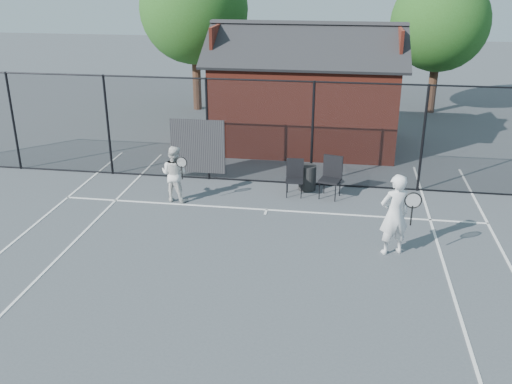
# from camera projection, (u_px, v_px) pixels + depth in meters

# --- Properties ---
(ground) EXTENTS (80.00, 80.00, 0.00)m
(ground) POSITION_uv_depth(u_px,v_px,m) (247.00, 266.00, 12.00)
(ground) COLOR #484E52
(ground) RESTS_ON ground
(court_lines) EXTENTS (11.02, 18.00, 0.01)m
(court_lines) POSITION_uv_depth(u_px,v_px,m) (236.00, 300.00, 10.79)
(court_lines) COLOR white
(court_lines) RESTS_ON ground
(fence) EXTENTS (22.04, 3.00, 3.00)m
(fence) POSITION_uv_depth(u_px,v_px,m) (266.00, 134.00, 16.09)
(fence) COLOR black
(fence) RESTS_ON ground
(clubhouse) EXTENTS (6.50, 4.36, 4.19)m
(clubhouse) POSITION_uv_depth(u_px,v_px,m) (305.00, 99.00, 19.59)
(clubhouse) COLOR maroon
(clubhouse) RESTS_ON ground
(tree_left) EXTENTS (4.48, 4.48, 6.44)m
(tree_left) POSITION_uv_depth(u_px,v_px,m) (194.00, 9.00, 23.47)
(tree_left) COLOR #382616
(tree_left) RESTS_ON ground
(tree_right) EXTENTS (3.97, 3.97, 5.70)m
(tree_right) POSITION_uv_depth(u_px,v_px,m) (440.00, 23.00, 23.14)
(tree_right) COLOR #382616
(tree_right) RESTS_ON ground
(player_front) EXTENTS (0.88, 0.72, 1.84)m
(player_front) POSITION_uv_depth(u_px,v_px,m) (395.00, 214.00, 12.23)
(player_front) COLOR white
(player_front) RESTS_ON ground
(player_back) EXTENTS (0.87, 0.72, 1.52)m
(player_back) POSITION_uv_depth(u_px,v_px,m) (174.00, 174.00, 15.08)
(player_back) COLOR white
(player_back) RESTS_ON ground
(chair_left) EXTENTS (0.49, 0.51, 0.98)m
(chair_left) POSITION_uv_depth(u_px,v_px,m) (294.00, 179.00, 15.50)
(chair_left) COLOR black
(chair_left) RESTS_ON ground
(chair_right) EXTENTS (0.66, 0.67, 1.11)m
(chair_right) POSITION_uv_depth(u_px,v_px,m) (330.00, 178.00, 15.33)
(chair_right) COLOR black
(chair_right) RESTS_ON ground
(waste_bin) EXTENTS (0.53, 0.53, 0.71)m
(waste_bin) POSITION_uv_depth(u_px,v_px,m) (307.00, 178.00, 15.96)
(waste_bin) COLOR black
(waste_bin) RESTS_ON ground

